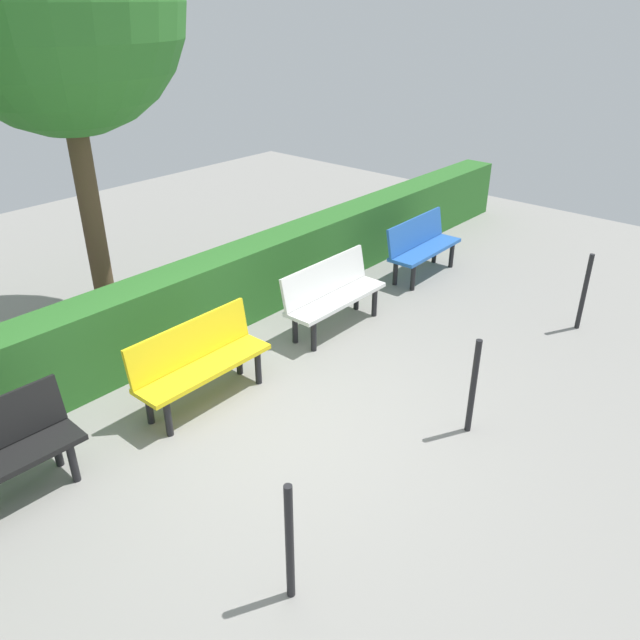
{
  "coord_description": "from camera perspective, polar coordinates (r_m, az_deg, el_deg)",
  "views": [
    {
      "loc": [
        3.35,
        3.62,
        3.73
      ],
      "look_at": [
        -1.25,
        -0.4,
        0.55
      ],
      "focal_mm": 34.79,
      "sensor_mm": 36.0,
      "label": 1
    }
  ],
  "objects": [
    {
      "name": "bench_blue",
      "position": [
        9.39,
        9.32,
        6.88
      ],
      "size": [
        1.43,
        0.49,
        0.86
      ],
      "rotation": [
        0.0,
        0.0,
        0.03
      ],
      "color": "blue",
      "rests_on": "ground_plane"
    },
    {
      "name": "railing_post_far",
      "position": [
        4.4,
        -2.82,
        -19.81
      ],
      "size": [
        0.06,
        0.06,
        1.0
      ],
      "primitive_type": "cylinder",
      "color": "black",
      "rests_on": "ground_plane"
    },
    {
      "name": "railing_post_near",
      "position": [
        8.34,
        23.14,
        2.38
      ],
      "size": [
        0.06,
        0.06,
        1.0
      ],
      "primitive_type": "cylinder",
      "color": "black",
      "rests_on": "ground_plane"
    },
    {
      "name": "railing_post_mid",
      "position": [
        6.0,
        13.91,
        -5.98
      ],
      "size": [
        0.06,
        0.06,
        1.0
      ],
      "primitive_type": "cylinder",
      "color": "black",
      "rests_on": "ground_plane"
    },
    {
      "name": "bench_yellow",
      "position": [
        6.4,
        -11.06,
        -3.6
      ],
      "size": [
        1.5,
        0.47,
        0.86
      ],
      "rotation": [
        0.0,
        0.0,
        0.01
      ],
      "color": "yellow",
      "rests_on": "ground_plane"
    },
    {
      "name": "bench_white",
      "position": [
        7.71,
        1.12,
        2.56
      ],
      "size": [
        1.51,
        0.47,
        0.86
      ],
      "rotation": [
        0.0,
        0.0,
        0.01
      ],
      "color": "white",
      "rests_on": "ground_plane"
    },
    {
      "name": "tree_near",
      "position": [
        7.71,
        -23.26,
        25.17
      ],
      "size": [
        2.72,
        2.72,
        5.06
      ],
      "color": "brown",
      "rests_on": "ground_plane"
    },
    {
      "name": "hedge_row",
      "position": [
        7.74,
        -10.15,
        2.15
      ],
      "size": [
        13.47,
        0.52,
        0.95
      ],
      "primitive_type": "cube",
      "color": "#2D6B28",
      "rests_on": "ground_plane"
    },
    {
      "name": "ground_plane",
      "position": [
        6.18,
        -4.89,
        -9.74
      ],
      "size": [
        17.47,
        17.47,
        0.0
      ],
      "primitive_type": "plane",
      "color": "gray"
    }
  ]
}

